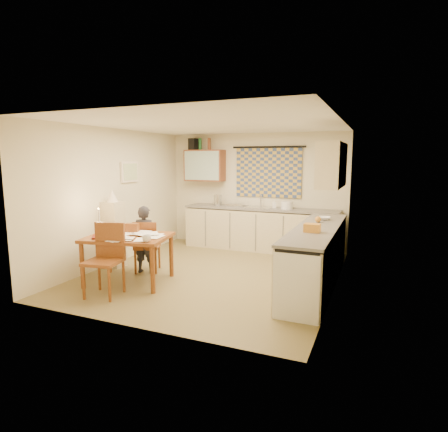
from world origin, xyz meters
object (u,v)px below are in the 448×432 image
at_px(dining_table, 129,259).
at_px(person, 145,239).
at_px(chair_far, 147,256).
at_px(shelf_stand, 114,234).
at_px(counter_right, 316,256).
at_px(stove, 300,281).
at_px(counter_back, 260,229).

xyz_separation_m(dining_table, person, (-0.06, 0.53, 0.20)).
bearing_deg(chair_far, person, 68.92).
relative_size(person, shelf_stand, 0.98).
bearing_deg(counter_right, chair_far, -171.31).
bearing_deg(dining_table, chair_far, 84.21).
relative_size(stove, chair_far, 0.97).
relative_size(stove, dining_table, 0.62).
height_order(counter_right, stove, counter_right).
distance_m(counter_right, shelf_stand, 3.57).
relative_size(chair_far, person, 0.77).
relative_size(dining_table, person, 1.21).
bearing_deg(chair_far, stove, 141.95).
relative_size(counter_back, chair_far, 3.67).
bearing_deg(shelf_stand, counter_back, 47.59).
distance_m(counter_right, person, 2.86).
height_order(counter_back, dining_table, counter_back).
distance_m(dining_table, shelf_stand, 1.02).
height_order(person, shelf_stand, shelf_stand).
distance_m(stove, dining_table, 2.76).
xyz_separation_m(stove, shelf_stand, (-3.54, 0.81, 0.16)).
distance_m(counter_back, shelf_stand, 3.05).
bearing_deg(counter_back, person, -119.63).
bearing_deg(dining_table, stove, -15.69).
bearing_deg(stove, counter_right, 90.00).
relative_size(counter_right, dining_table, 2.09).
distance_m(stove, chair_far, 2.93).
xyz_separation_m(counter_right, dining_table, (-2.76, -1.02, -0.07)).
distance_m(counter_back, counter_right, 2.37).
bearing_deg(counter_back, chair_far, -120.37).
bearing_deg(counter_right, stove, -90.00).
bearing_deg(counter_right, counter_back, 128.78).
bearing_deg(counter_back, counter_right, -51.22).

